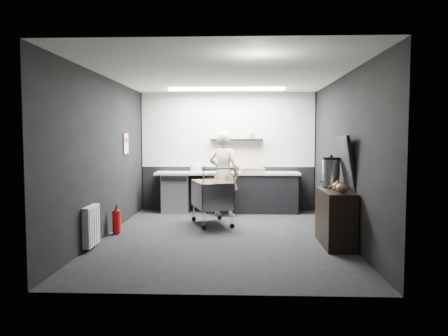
{
  "coord_description": "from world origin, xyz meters",
  "views": [
    {
      "loc": [
        0.29,
        -7.27,
        1.67
      ],
      "look_at": [
        0.0,
        0.4,
        1.13
      ],
      "focal_mm": 35.0,
      "sensor_mm": 36.0,
      "label": 1
    }
  ],
  "objects": [
    {
      "name": "white_container",
      "position": [
        -0.68,
        2.37,
        0.97
      ],
      "size": [
        0.19,
        0.17,
        0.15
      ],
      "primitive_type": "cube",
      "rotation": [
        0.0,
        0.0,
        -0.26
      ],
      "color": "silver",
      "rests_on": "prep_counter"
    },
    {
      "name": "poster_red_band",
      "position": [
        -1.98,
        1.3,
        1.62
      ],
      "size": [
        0.02,
        0.22,
        0.1
      ],
      "primitive_type": "cube",
      "color": "red",
      "rests_on": "poster"
    },
    {
      "name": "wall_left",
      "position": [
        -2.0,
        0.0,
        1.35
      ],
      "size": [
        0.0,
        5.5,
        5.5
      ],
      "primitive_type": "plane",
      "rotation": [
        1.57,
        0.0,
        1.57
      ],
      "color": "black",
      "rests_on": "floor"
    },
    {
      "name": "floating_shelf",
      "position": [
        0.2,
        2.62,
        1.62
      ],
      "size": [
        1.2,
        0.22,
        0.04
      ],
      "primitive_type": "cube",
      "color": "black",
      "rests_on": "wall_back"
    },
    {
      "name": "shopping_cart",
      "position": [
        -0.25,
        1.0,
        0.54
      ],
      "size": [
        0.91,
        1.21,
        1.13
      ],
      "color": "silver",
      "rests_on": "floor"
    },
    {
      "name": "wall_clock",
      "position": [
        1.4,
        2.72,
        2.15
      ],
      "size": [
        0.2,
        0.03,
        0.2
      ],
      "primitive_type": "cylinder",
      "rotation": [
        1.57,
        0.0,
        0.0
      ],
      "color": "silver",
      "rests_on": "wall_back"
    },
    {
      "name": "wall_back",
      "position": [
        0.0,
        2.75,
        1.35
      ],
      "size": [
        5.5,
        0.0,
        5.5
      ],
      "primitive_type": "plane",
      "rotation": [
        1.57,
        0.0,
        0.0
      ],
      "color": "black",
      "rests_on": "floor"
    },
    {
      "name": "poster",
      "position": [
        -1.98,
        1.3,
        1.55
      ],
      "size": [
        0.02,
        0.3,
        0.4
      ],
      "primitive_type": "cube",
      "color": "silver",
      "rests_on": "wall_left"
    },
    {
      "name": "prep_counter",
      "position": [
        0.14,
        2.42,
        0.46
      ],
      "size": [
        3.2,
        0.61,
        0.9
      ],
      "color": "black",
      "rests_on": "floor"
    },
    {
      "name": "radiator",
      "position": [
        -1.94,
        -0.9,
        0.35
      ],
      "size": [
        0.1,
        0.5,
        0.6
      ],
      "primitive_type": "cube",
      "color": "silver",
      "rests_on": "wall_left"
    },
    {
      "name": "person",
      "position": [
        -0.07,
        1.97,
        0.9
      ],
      "size": [
        0.76,
        0.62,
        1.81
      ],
      "primitive_type": "imported",
      "rotation": [
        0.0,
        0.0,
        2.82
      ],
      "color": "beige",
      "rests_on": "floor"
    },
    {
      "name": "ceiling_strip",
      "position": [
        0.0,
        1.85,
        2.67
      ],
      "size": [
        2.4,
        0.2,
        0.04
      ],
      "primitive_type": "cube",
      "color": "white",
      "rests_on": "ceiling"
    },
    {
      "name": "wall_front",
      "position": [
        0.0,
        -2.75,
        1.35
      ],
      "size": [
        5.5,
        0.0,
        5.5
      ],
      "primitive_type": "plane",
      "rotation": [
        -1.57,
        0.0,
        0.0
      ],
      "color": "black",
      "rests_on": "floor"
    },
    {
      "name": "fire_extinguisher",
      "position": [
        -1.85,
        0.12,
        0.23
      ],
      "size": [
        0.15,
        0.15,
        0.48
      ],
      "color": "red",
      "rests_on": "floor"
    },
    {
      "name": "sideboard",
      "position": [
        1.78,
        -0.49,
        0.55
      ],
      "size": [
        0.49,
        1.14,
        1.71
      ],
      "color": "black",
      "rests_on": "floor"
    },
    {
      "name": "floor",
      "position": [
        0.0,
        0.0,
        0.0
      ],
      "size": [
        5.5,
        5.5,
        0.0
      ],
      "primitive_type": "plane",
      "color": "black",
      "rests_on": "ground"
    },
    {
      "name": "dado_panel",
      "position": [
        0.0,
        2.73,
        0.5
      ],
      "size": [
        3.95,
        0.02,
        1.0
      ],
      "primitive_type": "cube",
      "color": "black",
      "rests_on": "wall_back"
    },
    {
      "name": "kitchen_wall_panel",
      "position": [
        0.0,
        2.73,
        1.85
      ],
      "size": [
        3.95,
        0.02,
        1.7
      ],
      "primitive_type": "cube",
      "color": "#B0B0AB",
      "rests_on": "wall_back"
    },
    {
      "name": "cardboard_box",
      "position": [
        0.55,
        2.37,
        0.95
      ],
      "size": [
        0.57,
        0.46,
        0.1
      ],
      "primitive_type": "cube",
      "rotation": [
        0.0,
        0.0,
        0.13
      ],
      "color": "#8D6D4B",
      "rests_on": "prep_counter"
    },
    {
      "name": "ceiling",
      "position": [
        0.0,
        0.0,
        2.7
      ],
      "size": [
        5.5,
        5.5,
        0.0
      ],
      "primitive_type": "plane",
      "rotation": [
        3.14,
        0.0,
        0.0
      ],
      "color": "white",
      "rests_on": "wall_back"
    },
    {
      "name": "wall_right",
      "position": [
        2.0,
        0.0,
        1.35
      ],
      "size": [
        0.0,
        5.5,
        5.5
      ],
      "primitive_type": "plane",
      "rotation": [
        1.57,
        0.0,
        -1.57
      ],
      "color": "black",
      "rests_on": "floor"
    },
    {
      "name": "pink_tub",
      "position": [
        -0.73,
        2.42,
        0.99
      ],
      "size": [
        0.18,
        0.18,
        0.18
      ],
      "primitive_type": "cylinder",
      "color": "white",
      "rests_on": "prep_counter"
    }
  ]
}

